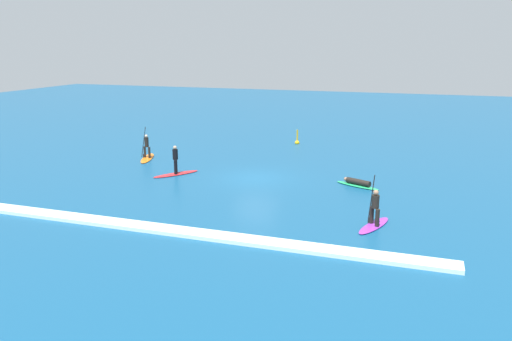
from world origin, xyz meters
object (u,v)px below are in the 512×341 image
Objects in this scene: surfer_on_purple_board at (374,216)px; surfer_on_red_board at (176,167)px; surfer_on_green_board at (357,184)px; marker_buoy at (297,141)px; surfer_on_orange_board at (147,154)px.

surfer_on_red_board is (-12.96, 5.51, 0.02)m from surfer_on_purple_board.
surfer_on_purple_board is (1.59, -6.44, 0.31)m from surfer_on_green_board.
surfer_on_red_board reaches higher than surfer_on_green_board.
surfer_on_purple_board is 0.95× the size of surfer_on_red_board.
surfer_on_green_board is 6.64m from surfer_on_purple_board.
surfer_on_green_board is at bearing 33.25° from surfer_on_purple_board.
surfer_on_red_board is at bearing -111.67° from marker_buoy.
surfer_on_purple_board is at bearing 102.29° from surfer_on_red_board.
surfer_on_orange_board is 2.57× the size of marker_buoy.
surfer_on_green_board is 2.16× the size of marker_buoy.
marker_buoy reaches higher than surfer_on_green_board.
surfer_on_purple_board is 19.56m from marker_buoy.
surfer_on_orange_board is 1.12× the size of surfer_on_red_board.
marker_buoy is (-8.07, 17.81, -0.26)m from surfer_on_purple_board.
surfer_on_purple_board reaches higher than marker_buoy.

